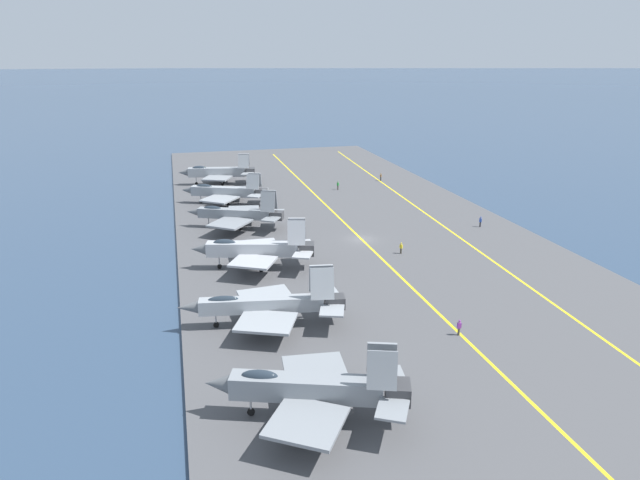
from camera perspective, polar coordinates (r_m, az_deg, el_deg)
The scene contains 15 objects.
ground_plane at distance 88.15m, azimuth 4.17°, elevation -0.17°, with size 2000.00×2000.00×0.00m, color #2D425B.
carrier_deck at distance 88.09m, azimuth 4.17°, elevation -0.05°, with size 175.27×55.34×0.40m, color #4C4C4F.
deck_stripe_foul_line at distance 93.81m, azimuth 13.03°, elevation 0.80°, with size 157.75×0.36×0.01m, color yellow.
deck_stripe_centerline at distance 88.02m, azimuth 4.17°, elevation 0.08°, with size 157.75×0.36×0.01m, color yellow.
parked_jet_nearest at distance 45.58m, azimuth -0.98°, elevation -14.59°, with size 12.98×16.15×6.60m.
parked_jet_second at distance 60.10m, azimuth -5.32°, elevation -6.41°, with size 12.16×17.49×6.47m.
parked_jet_third at distance 75.61m, azimuth -6.50°, elevation -0.88°, with size 11.89×16.38×6.86m.
parked_jet_fourth at distance 93.54m, azimuth -8.28°, elevation 2.61°, with size 13.95×16.10×6.50m.
parked_jet_fifth at distance 109.09m, azimuth -9.44°, elevation 4.79°, with size 13.57×16.60×6.08m.
parked_jet_sixth at distance 125.88m, azimuth -10.16°, elevation 6.71°, with size 12.66×16.47×6.58m.
crew_yellow_vest at distance 82.16m, azimuth 8.11°, elevation -0.75°, with size 0.46×0.44×1.66m.
crew_purple_vest at distance 60.21m, azimuth 13.74°, elevation -8.43°, with size 0.28×0.39×1.69m.
crew_brown_vest at distance 128.66m, azimuth 6.10°, elevation 6.32°, with size 0.45×0.46×1.72m.
crew_blue_vest at distance 97.42m, azimuth 15.75°, elevation 1.82°, with size 0.43×0.46×1.75m.
crew_green_vest at distance 119.47m, azimuth 1.80°, elevation 5.51°, with size 0.46×0.45×1.81m.
Camera 1 is at (-79.16, 26.93, 27.91)m, focal length 32.00 mm.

